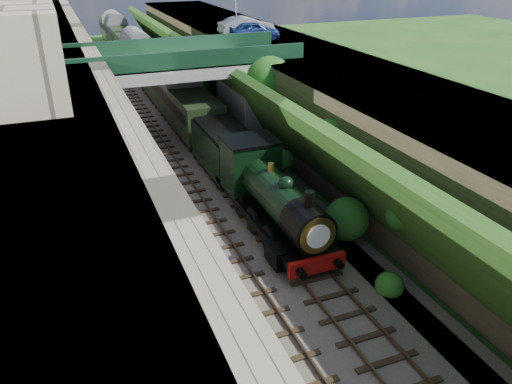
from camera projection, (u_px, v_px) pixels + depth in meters
ground at (348, 364)px, 17.56m from camera, size 160.00×160.00×0.00m
trackbed at (195, 160)px, 34.20m from camera, size 10.00×90.00×0.20m
retaining_wall at (106, 122)px, 30.87m from camera, size 1.00×90.00×7.00m
street_plateau_left at (46, 129)px, 29.71m from camera, size 6.00×90.00×7.00m
street_plateau_right at (320, 103)px, 36.04m from camera, size 8.00×90.00×6.25m
embankment_slope at (283, 131)px, 31.78m from camera, size 4.67×90.00×6.36m
track_left at (166, 163)px, 33.47m from camera, size 2.50×90.00×0.20m
track_right at (212, 156)px, 34.54m from camera, size 2.50×90.00×0.20m
road_bridge at (190, 88)px, 36.10m from camera, size 16.00×6.40×7.25m
building_near at (13, 53)px, 22.12m from camera, size 4.00×8.00×4.00m
tree at (270, 84)px, 34.92m from camera, size 3.60×3.80×6.60m
car_blue at (255, 31)px, 41.86m from camera, size 4.49×2.38×1.45m
car_silver at (246, 26)px, 43.82m from camera, size 4.94×1.88×1.61m
locomotive at (272, 197)px, 25.12m from camera, size 3.10×10.22×3.83m
tender at (225, 153)px, 31.39m from camera, size 2.70×6.00×3.05m
coach_front at (177, 96)px, 41.71m from camera, size 2.90×18.00×3.70m
coach_middle at (138, 56)px, 57.39m from camera, size 2.90×18.00×3.70m
coach_rear at (116, 33)px, 73.07m from camera, size 2.90×18.00×3.70m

